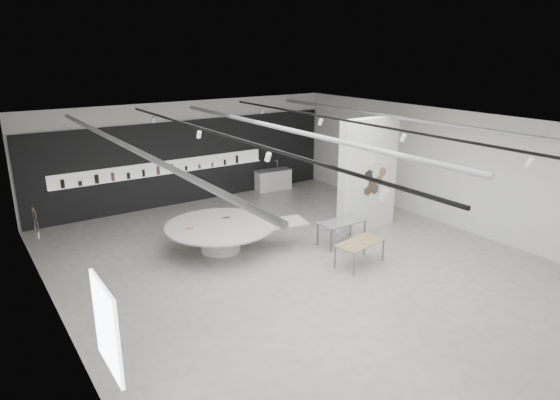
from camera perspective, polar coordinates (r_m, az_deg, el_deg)
room at (r=13.06m, az=1.67°, el=1.03°), size 12.02×14.02×3.82m
back_wall_display at (r=19.09m, az=-10.57°, el=4.27°), size 11.80×0.27×3.10m
partition_column at (r=16.12m, az=10.02°, el=2.88°), size 2.20×0.38×3.60m
display_island at (r=14.54m, az=-6.59°, el=-3.84°), size 4.26×3.73×0.81m
sample_table_wood at (r=13.67m, az=9.12°, el=-4.95°), size 1.51×0.96×0.66m
sample_table_stone at (r=14.99m, az=7.07°, el=-2.65°), size 1.41×0.72×0.72m
kitchen_counter at (r=20.64m, az=-0.79°, el=2.34°), size 1.55×0.72×1.18m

